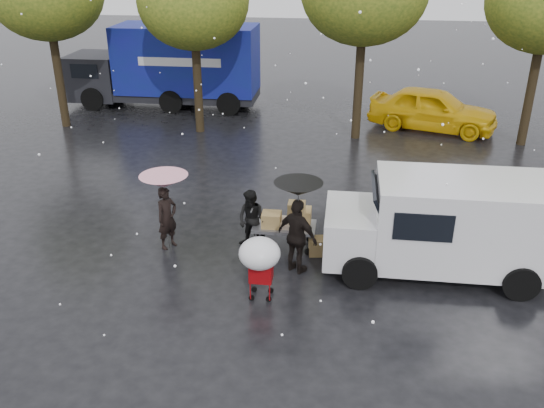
# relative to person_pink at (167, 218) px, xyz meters

# --- Properties ---
(ground) EXTENTS (90.00, 90.00, 0.00)m
(ground) POSITION_rel_person_pink_xyz_m (2.01, -0.88, -0.78)
(ground) COLOR black
(ground) RESTS_ON ground
(person_pink) EXTENTS (0.62, 0.68, 1.56)m
(person_pink) POSITION_rel_person_pink_xyz_m (0.00, 0.00, 0.00)
(person_pink) COLOR black
(person_pink) RESTS_ON ground
(person_middle) EXTENTS (0.89, 0.81, 1.48)m
(person_middle) POSITION_rel_person_pink_xyz_m (2.01, 0.23, -0.04)
(person_middle) COLOR black
(person_middle) RESTS_ON ground
(person_black) EXTENTS (1.10, 0.92, 1.76)m
(person_black) POSITION_rel_person_pink_xyz_m (3.19, -0.72, 0.10)
(person_black) COLOR black
(person_black) RESTS_ON ground
(umbrella_pink) EXTENTS (1.14, 1.14, 1.88)m
(umbrella_pink) POSITION_rel_person_pink_xyz_m (-0.00, -0.00, 0.95)
(umbrella_pink) COLOR #4C4C4C
(umbrella_pink) RESTS_ON ground
(umbrella_black) EXTENTS (1.05, 1.05, 2.17)m
(umbrella_black) POSITION_rel_person_pink_xyz_m (3.19, -0.72, 1.24)
(umbrella_black) COLOR #4C4C4C
(umbrella_black) RESTS_ON ground
(vendor_cart) EXTENTS (1.52, 0.80, 1.27)m
(vendor_cart) POSITION_rel_person_pink_xyz_m (2.86, 0.36, -0.05)
(vendor_cart) COLOR slate
(vendor_cart) RESTS_ON ground
(shopping_cart) EXTENTS (0.84, 0.84, 1.46)m
(shopping_cart) POSITION_rel_person_pink_xyz_m (2.54, -2.00, 0.28)
(shopping_cart) COLOR #A0090D
(shopping_cart) RESTS_ON ground
(white_van) EXTENTS (4.91, 2.18, 2.20)m
(white_van) POSITION_rel_person_pink_xyz_m (6.39, -0.26, 0.38)
(white_van) COLOR white
(white_van) RESTS_ON ground
(blue_truck) EXTENTS (8.30, 2.60, 3.50)m
(blue_truck) POSITION_rel_person_pink_xyz_m (-3.64, 12.59, 0.98)
(blue_truck) COLOR navy
(blue_truck) RESTS_ON ground
(box_ground_near) EXTENTS (0.51, 0.43, 0.42)m
(box_ground_near) POSITION_rel_person_pink_xyz_m (3.63, 0.12, -0.57)
(box_ground_near) COLOR olive
(box_ground_near) RESTS_ON ground
(box_ground_far) EXTENTS (0.60, 0.54, 0.38)m
(box_ground_far) POSITION_rel_person_pink_xyz_m (5.29, -0.17, -0.59)
(box_ground_far) COLOR olive
(box_ground_far) RESTS_ON ground
(yellow_taxi) EXTENTS (5.20, 3.33, 1.65)m
(yellow_taxi) POSITION_rel_person_pink_xyz_m (7.45, 10.49, 0.04)
(yellow_taxi) COLOR #EAB40C
(yellow_taxi) RESTS_ON ground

